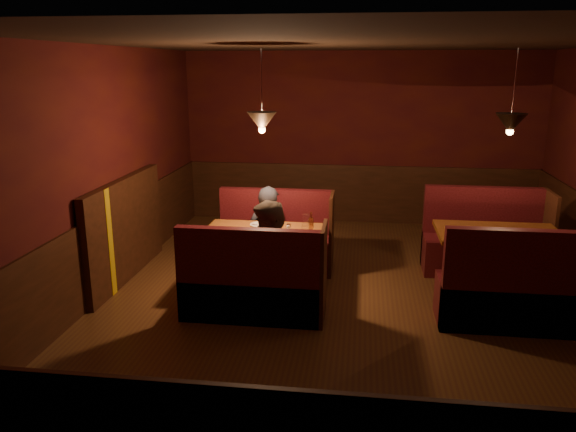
# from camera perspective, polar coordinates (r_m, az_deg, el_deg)

# --- Properties ---
(room) EXTENTS (6.02, 7.02, 2.92)m
(room) POSITION_cam_1_polar(r_m,az_deg,el_deg) (6.38, 4.51, 0.31)
(room) COLOR brown
(room) RESTS_ON ground
(main_table) EXTENTS (1.41, 0.86, 0.99)m
(main_table) POSITION_cam_1_polar(r_m,az_deg,el_deg) (6.77, -2.39, -2.91)
(main_table) COLOR brown
(main_table) RESTS_ON ground
(main_bench_far) EXTENTS (1.55, 0.56, 1.06)m
(main_bench_far) POSITION_cam_1_polar(r_m,az_deg,el_deg) (7.59, -1.22, -2.82)
(main_bench_far) COLOR #320909
(main_bench_far) RESTS_ON ground
(main_bench_near) EXTENTS (1.55, 0.56, 1.06)m
(main_bench_near) POSITION_cam_1_polar(r_m,az_deg,el_deg) (6.11, -3.53, -7.44)
(main_bench_near) COLOR #320909
(main_bench_near) RESTS_ON ground
(second_table) EXTENTS (1.42, 0.91, 0.80)m
(second_table) POSITION_cam_1_polar(r_m,az_deg,el_deg) (7.02, 20.53, -3.13)
(second_table) COLOR brown
(second_table) RESTS_ON ground
(second_bench_far) EXTENTS (1.57, 0.59, 1.12)m
(second_bench_far) POSITION_cam_1_polar(r_m,az_deg,el_deg) (7.89, 19.30, -2.86)
(second_bench_far) COLOR #320909
(second_bench_far) RESTS_ON ground
(second_bench_near) EXTENTS (1.57, 0.59, 1.12)m
(second_bench_near) POSITION_cam_1_polar(r_m,az_deg,el_deg) (6.34, 22.26, -7.55)
(second_bench_near) COLOR #320909
(second_bench_near) RESTS_ON ground
(diner_a) EXTENTS (0.63, 0.49, 1.53)m
(diner_a) POSITION_cam_1_polar(r_m,az_deg,el_deg) (7.27, -2.00, -0.13)
(diner_a) COLOR #282833
(diner_a) RESTS_ON ground
(diner_b) EXTENTS (0.95, 0.86, 1.60)m
(diner_b) POSITION_cam_1_polar(r_m,az_deg,el_deg) (6.14, -1.65, -2.67)
(diner_b) COLOR #403329
(diner_b) RESTS_ON ground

